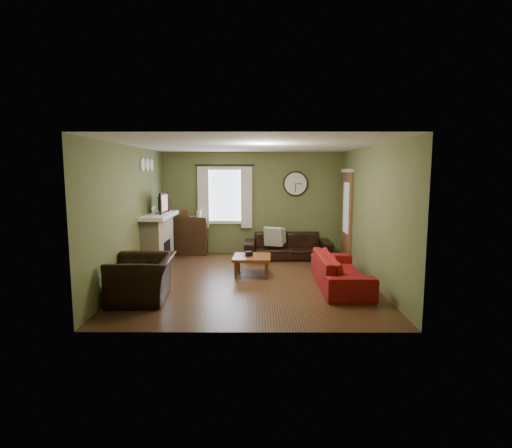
{
  "coord_description": "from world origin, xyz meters",
  "views": [
    {
      "loc": [
        0.13,
        -7.64,
        2.11
      ],
      "look_at": [
        0.1,
        0.4,
        1.05
      ],
      "focal_mm": 28.0,
      "sensor_mm": 36.0,
      "label": 1
    }
  ],
  "objects_px": {
    "sofa_red": "(340,271)",
    "coffee_table": "(252,266)",
    "sofa_brown": "(288,246)",
    "armchair": "(143,279)",
    "bookshelf": "(191,236)"
  },
  "relations": [
    {
      "from": "sofa_red",
      "to": "coffee_table",
      "type": "height_order",
      "value": "sofa_red"
    },
    {
      "from": "sofa_brown",
      "to": "sofa_red",
      "type": "distance_m",
      "value": 2.56
    },
    {
      "from": "sofa_red",
      "to": "coffee_table",
      "type": "bearing_deg",
      "value": 63.6
    },
    {
      "from": "armchair",
      "to": "coffee_table",
      "type": "relative_size",
      "value": 1.49
    },
    {
      "from": "armchair",
      "to": "sofa_red",
      "type": "bearing_deg",
      "value": 99.46
    },
    {
      "from": "sofa_brown",
      "to": "sofa_red",
      "type": "bearing_deg",
      "value": -72.03
    },
    {
      "from": "sofa_brown",
      "to": "armchair",
      "type": "height_order",
      "value": "armchair"
    },
    {
      "from": "sofa_brown",
      "to": "armchair",
      "type": "bearing_deg",
      "value": -129.21
    },
    {
      "from": "armchair",
      "to": "bookshelf",
      "type": "bearing_deg",
      "value": 173.35
    },
    {
      "from": "sofa_red",
      "to": "armchair",
      "type": "relative_size",
      "value": 1.84
    },
    {
      "from": "armchair",
      "to": "coffee_table",
      "type": "distance_m",
      "value": 2.39
    },
    {
      "from": "bookshelf",
      "to": "armchair",
      "type": "xyz_separation_m",
      "value": [
        -0.2,
        -3.63,
        -0.12
      ]
    },
    {
      "from": "bookshelf",
      "to": "sofa_brown",
      "type": "distance_m",
      "value": 2.46
    },
    {
      "from": "bookshelf",
      "to": "sofa_red",
      "type": "relative_size",
      "value": 0.47
    },
    {
      "from": "bookshelf",
      "to": "armchair",
      "type": "relative_size",
      "value": 0.86
    }
  ]
}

